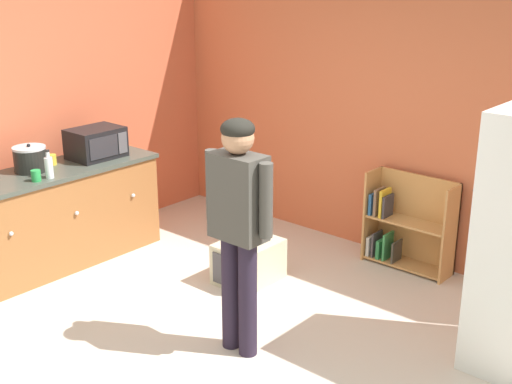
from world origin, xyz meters
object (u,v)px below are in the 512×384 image
Objects in this scene: kitchen_counter at (57,216)px; pet_carrier at (248,261)px; green_cup at (36,176)px; crock_pot at (30,159)px; bookshelf at (406,226)px; clear_bottle at (49,167)px; standing_person at (238,215)px; yellow_cup at (52,160)px; microwave at (96,143)px.

kitchen_counter is 3.48× the size of pet_carrier.
kitchen_counter is 20.21× the size of green_cup.
crock_pot is 2.99× the size of green_cup.
clear_bottle reaches higher than bookshelf.
standing_person is at bearing -94.50° from bookshelf.
kitchen_counter reaches higher than pet_carrier.
kitchen_counter is at bearing -32.94° from yellow_cup.
bookshelf is at bearing 85.50° from standing_person.
green_cup is (-2.05, -0.26, -0.08)m from standing_person.
bookshelf is 1.77× the size of microwave.
crock_pot is at bearing -148.49° from pet_carrier.
standing_person is at bearing -51.80° from pet_carrier.
yellow_cup reaches higher than pet_carrier.
microwave is at bearing 90.82° from kitchen_counter.
pet_carrier is 1.83m from microwave.
pet_carrier is 1.94× the size of crock_pot.
green_cup reaches higher than bookshelf.
crock_pot is (-0.07, -0.65, -0.03)m from microwave.
microwave is at bearing -167.17° from pet_carrier.
green_cup is (0.21, -0.29, 0.50)m from kitchen_counter.
standing_person reaches higher than yellow_cup.
kitchen_counter is 7.81× the size of clear_bottle.
bookshelf is 2.95m from microwave.
pet_carrier is 1.87m from clear_bottle.
standing_person is at bearing 3.26° from crock_pot.
clear_bottle is 2.59× the size of green_cup.
crock_pot reaches higher than clear_bottle.
crock_pot is 0.29m from clear_bottle.
pet_carrier is (1.57, 0.84, -0.27)m from kitchen_counter.
kitchen_counter is at bearing -139.98° from bookshelf.
pet_carrier is at bearing 31.51° from crock_pot.
yellow_cup is (-2.53, -1.96, 0.58)m from bookshelf.
standing_person is 2.06m from green_cup.
bookshelf is 0.50× the size of standing_person.
microwave is 0.81m from green_cup.
kitchen_counter is at bearing 179.23° from standing_person.
crock_pot is 1.15× the size of clear_bottle.
yellow_cup is (-1.68, -0.77, 0.77)m from pet_carrier.
kitchen_counter is 20.21× the size of yellow_cup.
microwave is (-0.01, 0.48, 0.59)m from kitchen_counter.
green_cup is (0.28, -0.13, -0.06)m from crock_pot.
microwave is 0.65m from crock_pot.
bookshelf is 3.46× the size of clear_bottle.
yellow_cup is at bearing 144.01° from clear_bottle.
crock_pot is at bearing -114.92° from kitchen_counter.
microwave reaches higher than bookshelf.
clear_bottle is 0.41m from yellow_cup.
clear_bottle is at bearing -71.07° from microwave.
green_cup is (-1.36, -1.13, 0.77)m from pet_carrier.
bookshelf is at bearing 46.40° from green_cup.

